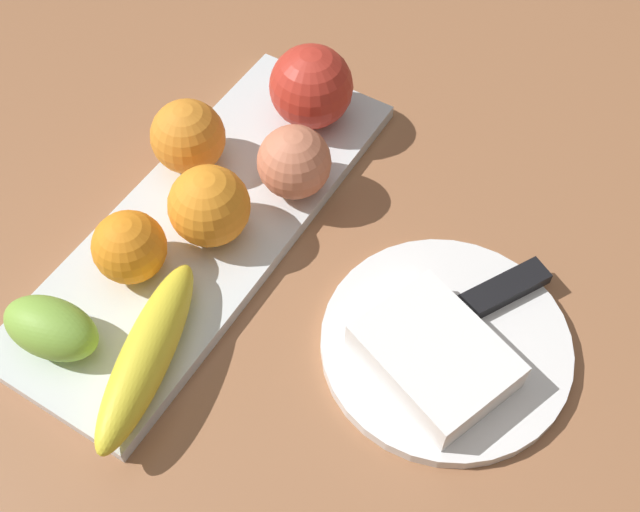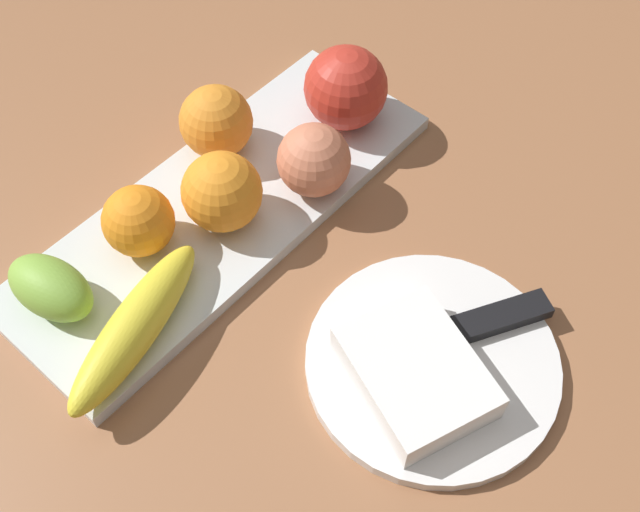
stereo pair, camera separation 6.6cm
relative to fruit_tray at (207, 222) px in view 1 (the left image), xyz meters
The scene contains 12 objects.
ground_plane 0.02m from the fruit_tray, 138.47° to the left, with size 2.40×2.40×0.00m, color #996340.
fruit_tray is the anchor object (origin of this frame).
apple 0.17m from the fruit_tray, behind, with size 0.08×0.08×0.08m, color red.
banana 0.16m from the fruit_tray, 19.53° to the left, with size 0.18×0.04×0.04m, color yellow.
orange_near_apple 0.08m from the fruit_tray, 133.42° to the right, with size 0.07×0.07×0.07m, color orange.
orange_near_banana 0.09m from the fruit_tray, 13.86° to the right, with size 0.06×0.06×0.06m, color orange.
orange_center 0.05m from the fruit_tray, 62.11° to the left, with size 0.07×0.07×0.07m, color orange.
peach 0.10m from the fruit_tray, 146.07° to the left, with size 0.07×0.07×0.07m, color #D47958.
grape_bunch 0.18m from the fruit_tray, ahead, with size 0.08×0.05×0.05m, color #83B942.
dinner_plate 0.25m from the fruit_tray, 90.00° to the left, with size 0.21×0.21×0.01m, color white.
folded_napkin 0.25m from the fruit_tray, 83.92° to the left, with size 0.09×0.12×0.03m, color white.
knife 0.27m from the fruit_tray, 101.47° to the left, with size 0.17×0.11×0.01m.
Camera 1 is at (0.34, 0.31, 0.58)m, focal length 43.11 mm.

